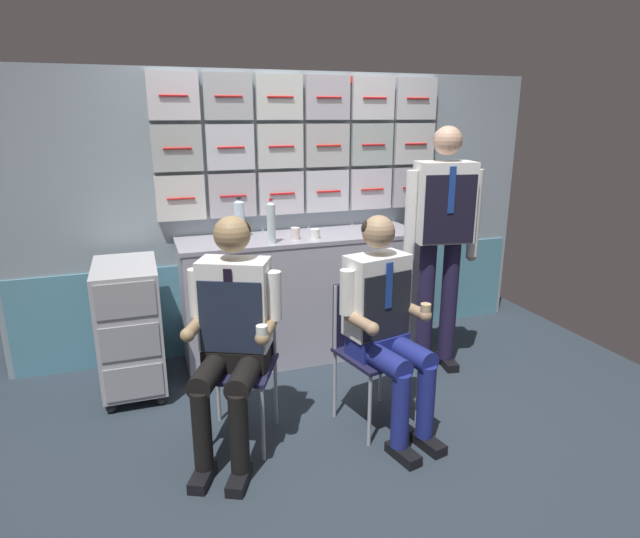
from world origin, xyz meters
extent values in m
cube|color=#29333D|center=(0.00, 0.00, -0.02)|extent=(4.80, 4.80, 0.04)
cube|color=#8C9DA7|center=(0.00, 1.38, 1.07)|extent=(4.20, 0.06, 2.15)
cube|color=teal|center=(0.00, 1.34, 0.37)|extent=(4.12, 0.01, 0.74)
cube|color=silver|center=(-0.81, 1.32, 1.25)|extent=(0.35, 0.06, 0.32)
cylinder|color=red|center=(-0.81, 1.28, 1.25)|extent=(0.20, 0.01, 0.01)
cube|color=#BAB5BC|center=(-0.43, 1.32, 1.25)|extent=(0.35, 0.06, 0.32)
cylinder|color=red|center=(-0.43, 1.28, 1.25)|extent=(0.20, 0.01, 0.01)
cube|color=silver|center=(-0.06, 1.32, 1.25)|extent=(0.35, 0.06, 0.32)
cylinder|color=red|center=(-0.06, 1.28, 1.25)|extent=(0.20, 0.01, 0.01)
cube|color=silver|center=(0.32, 1.32, 1.25)|extent=(0.35, 0.06, 0.32)
cylinder|color=red|center=(0.32, 1.28, 1.25)|extent=(0.20, 0.01, 0.01)
cube|color=silver|center=(0.70, 1.32, 1.25)|extent=(0.35, 0.06, 0.32)
cylinder|color=red|center=(0.70, 1.28, 1.25)|extent=(0.20, 0.01, 0.01)
cube|color=#B4ADB7|center=(1.07, 1.32, 1.25)|extent=(0.35, 0.06, 0.32)
cylinder|color=red|center=(1.07, 1.28, 1.25)|extent=(0.20, 0.01, 0.01)
cube|color=#AEB4B0|center=(-0.81, 1.32, 1.61)|extent=(0.35, 0.06, 0.32)
cylinder|color=red|center=(-0.81, 1.28, 1.61)|extent=(0.20, 0.01, 0.01)
cube|color=silver|center=(-0.43, 1.32, 1.61)|extent=(0.35, 0.06, 0.32)
cylinder|color=red|center=(-0.43, 1.28, 1.61)|extent=(0.20, 0.01, 0.01)
cube|color=silver|center=(-0.06, 1.32, 1.61)|extent=(0.35, 0.06, 0.32)
cylinder|color=red|center=(-0.06, 1.28, 1.61)|extent=(0.20, 0.01, 0.01)
cube|color=#B8B7B6|center=(0.32, 1.32, 1.61)|extent=(0.35, 0.06, 0.32)
cylinder|color=red|center=(0.32, 1.28, 1.61)|extent=(0.20, 0.01, 0.01)
cube|color=#A7B3B0|center=(0.70, 1.32, 1.61)|extent=(0.35, 0.06, 0.32)
cylinder|color=red|center=(0.70, 1.28, 1.61)|extent=(0.20, 0.01, 0.01)
cube|color=silver|center=(1.07, 1.32, 1.61)|extent=(0.35, 0.06, 0.32)
cylinder|color=red|center=(1.07, 1.28, 1.61)|extent=(0.20, 0.01, 0.01)
cube|color=silver|center=(-0.81, 1.32, 1.96)|extent=(0.35, 0.06, 0.32)
cylinder|color=red|center=(-0.81, 1.28, 1.96)|extent=(0.20, 0.01, 0.01)
cube|color=#B0B3B9|center=(-0.43, 1.32, 1.96)|extent=(0.35, 0.06, 0.32)
cylinder|color=red|center=(-0.43, 1.28, 1.96)|extent=(0.20, 0.01, 0.01)
cube|color=silver|center=(-0.06, 1.32, 1.96)|extent=(0.35, 0.06, 0.32)
cylinder|color=red|center=(-0.06, 1.28, 1.96)|extent=(0.20, 0.01, 0.01)
cube|color=#B9B4BF|center=(0.32, 1.32, 1.96)|extent=(0.35, 0.06, 0.32)
cylinder|color=red|center=(0.32, 1.28, 1.96)|extent=(0.20, 0.01, 0.01)
cube|color=silver|center=(0.70, 1.32, 1.96)|extent=(0.35, 0.06, 0.32)
cylinder|color=red|center=(0.70, 1.28, 1.96)|extent=(0.20, 0.01, 0.01)
cube|color=silver|center=(1.07, 1.32, 1.96)|extent=(0.35, 0.06, 0.32)
cylinder|color=red|center=(1.07, 1.28, 1.96)|extent=(0.20, 0.01, 0.01)
cube|color=red|center=(0.43, 1.33, 2.09)|extent=(0.20, 0.02, 0.05)
cube|color=#A9A5B2|center=(0.03, 1.09, 0.47)|extent=(1.80, 0.52, 0.93)
cube|color=#9996A3|center=(0.03, 1.09, 0.95)|extent=(1.83, 0.53, 0.03)
sphere|color=black|center=(-1.39, 0.64, 0.04)|extent=(0.07, 0.07, 0.07)
sphere|color=black|center=(-1.08, 0.64, 0.04)|extent=(0.07, 0.07, 0.07)
sphere|color=black|center=(-1.39, 1.19, 0.04)|extent=(0.07, 0.07, 0.07)
sphere|color=black|center=(-1.08, 1.19, 0.04)|extent=(0.07, 0.07, 0.07)
cube|color=#B3B3B8|center=(-1.23, 0.92, 0.48)|extent=(0.40, 0.64, 0.82)
cube|color=#9E9EA3|center=(-1.23, 0.59, 0.21)|extent=(0.35, 0.01, 0.22)
cube|color=#9E9EA3|center=(-1.23, 0.59, 0.48)|extent=(0.35, 0.01, 0.22)
cube|color=#9E9EA3|center=(-1.23, 0.59, 0.76)|extent=(0.35, 0.01, 0.22)
cylinder|color=#28282D|center=(-1.23, 0.62, 0.87)|extent=(0.32, 0.02, 0.02)
cylinder|color=#A8AAAF|center=(-0.90, 0.00, 0.22)|extent=(0.02, 0.02, 0.45)
cylinder|color=#A8AAAF|center=(-0.58, -0.16, 0.22)|extent=(0.02, 0.02, 0.45)
cylinder|color=#A8AAAF|center=(-0.75, 0.32, 0.22)|extent=(0.02, 0.02, 0.45)
cylinder|color=#A8AAAF|center=(-0.42, 0.17, 0.22)|extent=(0.02, 0.02, 0.45)
cube|color=#1C1B39|center=(-0.66, 0.08, 0.46)|extent=(0.53, 0.53, 0.02)
cube|color=#1C1B39|center=(-0.58, 0.25, 0.67)|extent=(0.34, 0.18, 0.40)
cylinder|color=#A8AAAF|center=(-0.75, 0.32, 0.67)|extent=(0.02, 0.02, 0.40)
cylinder|color=#A8AAAF|center=(-0.42, 0.17, 0.67)|extent=(0.02, 0.02, 0.40)
cube|color=black|center=(-0.92, -0.23, 0.03)|extent=(0.18, 0.24, 0.06)
cube|color=black|center=(-0.74, -0.32, 0.03)|extent=(0.18, 0.24, 0.06)
cylinder|color=black|center=(-0.90, -0.20, 0.28)|extent=(0.10, 0.10, 0.44)
cylinder|color=black|center=(-0.73, -0.28, 0.28)|extent=(0.10, 0.10, 0.44)
cylinder|color=black|center=(-0.82, -0.04, 0.52)|extent=(0.29, 0.41, 0.13)
cylinder|color=black|center=(-0.65, -0.12, 0.52)|extent=(0.29, 0.41, 0.13)
cube|color=black|center=(-0.66, 0.08, 0.53)|extent=(0.40, 0.33, 0.12)
cube|color=white|center=(-0.65, 0.10, 0.84)|extent=(0.43, 0.35, 0.50)
cube|color=#1D2539|center=(-0.70, 0.00, 0.80)|extent=(0.32, 0.16, 0.40)
cube|color=black|center=(-0.70, 0.00, 0.93)|extent=(0.04, 0.03, 0.28)
cylinder|color=white|center=(-0.85, 0.19, 0.89)|extent=(0.08, 0.08, 0.27)
cylinder|color=#9D7F56|center=(-0.88, 0.08, 0.74)|extent=(0.17, 0.25, 0.07)
sphere|color=#9D7F56|center=(-0.93, -0.02, 0.74)|extent=(0.08, 0.08, 0.08)
cylinder|color=white|center=(-0.46, 0.01, 0.89)|extent=(0.08, 0.08, 0.27)
cylinder|color=#9D7F56|center=(-0.52, -0.09, 0.74)|extent=(0.17, 0.25, 0.07)
sphere|color=#9D7F56|center=(-0.57, -0.19, 0.74)|extent=(0.08, 0.08, 0.08)
cylinder|color=white|center=(-0.57, -0.19, 0.78)|extent=(0.06, 0.06, 0.06)
sphere|color=#9D7F56|center=(-0.65, 0.10, 1.23)|extent=(0.20, 0.20, 0.20)
ellipsoid|color=black|center=(-0.65, 0.11, 1.24)|extent=(0.25, 0.24, 0.14)
cylinder|color=#A8AAAF|center=(0.03, -0.22, 0.22)|extent=(0.02, 0.02, 0.45)
cylinder|color=#A8AAAF|center=(0.38, -0.14, 0.22)|extent=(0.02, 0.02, 0.45)
cylinder|color=#A8AAAF|center=(-0.05, 0.13, 0.22)|extent=(0.02, 0.02, 0.45)
cylinder|color=#A8AAAF|center=(0.30, 0.21, 0.22)|extent=(0.02, 0.02, 0.45)
cube|color=#1C1B39|center=(0.16, -0.01, 0.46)|extent=(0.48, 0.48, 0.02)
cube|color=#1C1B39|center=(0.12, 0.18, 0.67)|extent=(0.37, 0.11, 0.40)
cylinder|color=#A8AAAF|center=(-0.05, 0.13, 0.67)|extent=(0.02, 0.02, 0.40)
cylinder|color=#A8AAAF|center=(0.30, 0.21, 0.67)|extent=(0.02, 0.02, 0.40)
cube|color=black|center=(0.15, -0.40, 0.03)|extent=(0.14, 0.23, 0.06)
cube|color=black|center=(0.34, -0.36, 0.03)|extent=(0.14, 0.23, 0.06)
cylinder|color=navy|center=(0.15, -0.36, 0.28)|extent=(0.10, 0.10, 0.44)
cylinder|color=navy|center=(0.33, -0.32, 0.28)|extent=(0.10, 0.10, 0.44)
cylinder|color=navy|center=(0.11, -0.19, 0.52)|extent=(0.21, 0.40, 0.13)
cylinder|color=navy|center=(0.29, -0.15, 0.52)|extent=(0.21, 0.40, 0.13)
cube|color=navy|center=(0.16, -0.01, 0.53)|extent=(0.37, 0.27, 0.12)
cube|color=white|center=(0.16, 0.01, 0.83)|extent=(0.39, 0.27, 0.48)
cube|color=black|center=(0.18, -0.09, 0.79)|extent=(0.32, 0.08, 0.38)
cube|color=#1B3D94|center=(0.18, -0.10, 0.91)|extent=(0.04, 0.02, 0.27)
cylinder|color=white|center=(-0.05, -0.03, 0.88)|extent=(0.08, 0.08, 0.26)
cylinder|color=#A18161|center=(0.00, -0.13, 0.73)|extent=(0.12, 0.25, 0.07)
sphere|color=#A18161|center=(0.02, -0.24, 0.73)|extent=(0.08, 0.08, 0.08)
cylinder|color=white|center=(0.36, 0.06, 0.88)|extent=(0.08, 0.08, 0.26)
cylinder|color=#A18161|center=(0.37, -0.05, 0.73)|extent=(0.12, 0.25, 0.07)
sphere|color=#A18161|center=(0.39, -0.15, 0.73)|extent=(0.08, 0.08, 0.08)
cylinder|color=tan|center=(0.39, -0.15, 0.77)|extent=(0.06, 0.06, 0.06)
sphere|color=#A18161|center=(0.16, 0.01, 1.20)|extent=(0.19, 0.19, 0.19)
ellipsoid|color=black|center=(0.15, 0.03, 1.22)|extent=(0.22, 0.21, 0.13)
cube|color=black|center=(0.81, 0.54, 0.03)|extent=(0.13, 0.25, 0.06)
cube|color=black|center=(1.00, 0.51, 0.03)|extent=(0.13, 0.25, 0.06)
cylinder|color=#1F1A38|center=(0.82, 0.57, 0.51)|extent=(0.12, 0.12, 0.91)
cylinder|color=#1F1A38|center=(1.00, 0.54, 0.51)|extent=(0.12, 0.12, 0.91)
cube|color=white|center=(0.91, 0.55, 1.25)|extent=(0.43, 0.29, 0.56)
cube|color=black|center=(0.89, 0.44, 1.21)|extent=(0.36, 0.07, 0.47)
cube|color=navy|center=(0.89, 0.43, 1.35)|extent=(0.04, 0.02, 0.31)
cylinder|color=white|center=(0.68, 0.59, 1.16)|extent=(0.08, 0.08, 0.62)
sphere|color=tan|center=(0.68, 0.59, 0.85)|extent=(0.08, 0.08, 0.08)
cylinder|color=white|center=(1.14, 0.51, 1.16)|extent=(0.08, 0.08, 0.62)
sphere|color=tan|center=(1.14, 0.51, 0.85)|extent=(0.08, 0.08, 0.08)
sphere|color=tan|center=(0.91, 0.55, 1.67)|extent=(0.20, 0.20, 0.20)
ellipsoid|color=gray|center=(0.91, 0.57, 1.68)|extent=(0.22, 0.21, 0.14)
cylinder|color=silver|center=(-0.24, 0.91, 1.10)|extent=(0.06, 0.06, 0.28)
cone|color=silver|center=(-0.24, 0.91, 1.25)|extent=(0.06, 0.06, 0.02)
cylinder|color=red|center=(-0.24, 0.91, 1.27)|extent=(0.03, 0.03, 0.02)
cylinder|color=silver|center=(-0.41, 1.18, 1.09)|extent=(0.08, 0.08, 0.26)
cone|color=silver|center=(-0.41, 1.18, 1.23)|extent=(0.08, 0.08, 0.02)
cylinder|color=black|center=(-0.41, 1.18, 1.25)|extent=(0.03, 0.03, 0.02)
cylinder|color=white|center=(0.10, 0.96, 1.00)|extent=(0.07, 0.07, 0.07)
cylinder|color=#382114|center=(0.10, 0.96, 1.03)|extent=(0.06, 0.06, 0.01)
cylinder|color=beige|center=(-0.05, 0.98, 1.01)|extent=(0.07, 0.07, 0.09)
cylinder|color=#382114|center=(-0.05, 0.98, 1.04)|extent=(0.06, 0.06, 0.01)
camera|label=1|loc=(-1.11, -2.64, 1.83)|focal=29.78mm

